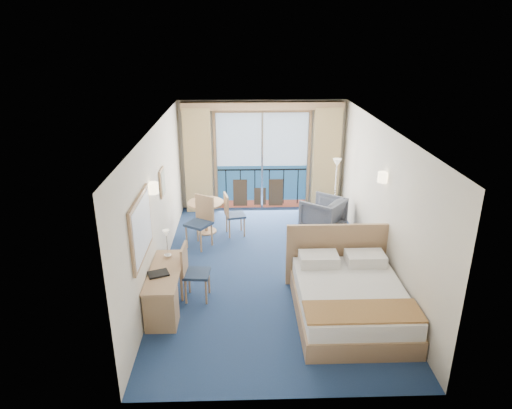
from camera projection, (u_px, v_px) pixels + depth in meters
name	position (u px, v px, depth m)	size (l,w,h in m)	color
floor	(269.00, 269.00, 8.63)	(6.50, 6.50, 0.00)	navy
room_walls	(271.00, 180.00, 7.99)	(4.04, 6.54, 2.72)	beige
balcony_door	(262.00, 164.00, 11.22)	(2.36, 0.03, 2.52)	navy
curtain_left	(198.00, 161.00, 10.99)	(0.65, 0.22, 2.55)	tan
curtain_right	(326.00, 160.00, 11.08)	(0.65, 0.22, 2.55)	tan
pelmet	(263.00, 106.00, 10.59)	(3.80, 0.25, 0.18)	tan
mirror	(141.00, 228.00, 6.61)	(0.05, 1.25, 0.95)	tan
wall_print	(162.00, 182.00, 8.41)	(0.04, 0.42, 0.52)	tan
sconce_left	(153.00, 188.00, 7.34)	(0.18, 0.18, 0.18)	#FFE7B2
sconce_right	(383.00, 177.00, 7.88)	(0.18, 0.18, 0.18)	#FFE7B2
bed	(349.00, 298.00, 7.12)	(1.80, 2.15, 1.13)	tan
nightstand	(366.00, 261.00, 8.29)	(0.47, 0.45, 0.62)	#A77F58
phone	(370.00, 242.00, 8.20)	(0.19, 0.15, 0.09)	silver
armchair	(323.00, 214.00, 10.19)	(0.81, 0.83, 0.76)	#3F454D
floor_lamp	(336.00, 175.00, 10.31)	(0.21, 0.21, 1.54)	silver
desk	(162.00, 300.00, 6.96)	(0.50, 1.44, 0.68)	tan
desk_chair	(192.00, 269.00, 7.51)	(0.46, 0.45, 0.97)	#21324E
folder	(158.00, 274.00, 7.08)	(0.31, 0.23, 0.03)	black
desk_lamp	(166.00, 238.00, 7.51)	(0.13, 0.13, 0.47)	silver
round_table	(206.00, 209.00, 10.02)	(0.79, 0.79, 0.71)	tan
table_chair_a	(231.00, 212.00, 9.89)	(0.49, 0.48, 0.95)	#21324E
table_chair_b	(201.00, 218.00, 9.39)	(0.64, 0.64, 1.07)	#21324E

